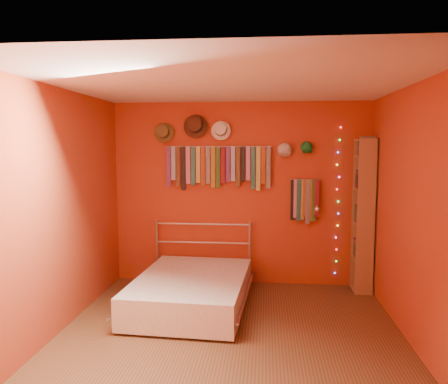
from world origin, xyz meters
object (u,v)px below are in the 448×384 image
(reading_lamp, at_px, (317,209))
(bookshelf, at_px, (367,215))
(tie_rack, at_px, (218,165))
(bed, at_px, (192,290))

(reading_lamp, bearing_deg, bookshelf, 0.92)
(tie_rack, distance_m, reading_lamp, 1.44)
(reading_lamp, bearing_deg, tie_rack, 172.87)
(tie_rack, relative_size, bed, 0.78)
(tie_rack, relative_size, bookshelf, 0.72)
(bookshelf, bearing_deg, tie_rack, 175.49)
(reading_lamp, distance_m, bed, 1.93)
(tie_rack, distance_m, bookshelf, 2.07)
(bed, bearing_deg, tie_rack, 81.11)
(tie_rack, height_order, bed, tie_rack)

